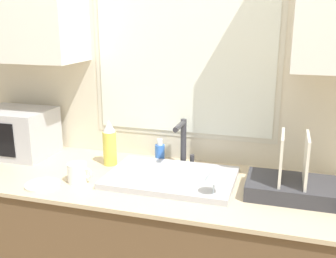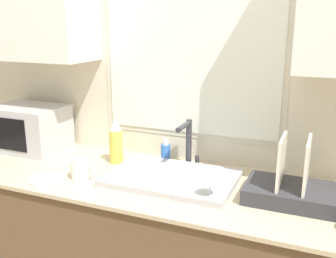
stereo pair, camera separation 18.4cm
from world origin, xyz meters
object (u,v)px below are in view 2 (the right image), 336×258
dish_rack (292,190)px  microwave (30,128)px  spray_bottle (116,142)px  mug_near_sink (81,169)px  wine_glass (210,177)px  faucet (188,139)px  soap_bottle (166,152)px

dish_rack → microwave: bearing=175.1°
dish_rack → spray_bottle: 0.97m
dish_rack → mug_near_sink: (-1.00, -0.14, -0.01)m
spray_bottle → mug_near_sink: 0.29m
wine_glass → dish_rack: bearing=23.6°
dish_rack → faucet: bearing=158.1°
microwave → soap_bottle: size_ratio=3.09×
soap_bottle → wine_glass: (0.38, -0.39, 0.06)m
soap_bottle → mug_near_sink: 0.49m
wine_glass → microwave: bearing=167.3°
microwave → wine_glass: (1.23, -0.28, -0.02)m
microwave → mug_near_sink: (0.55, -0.28, -0.09)m
faucet → wine_glass: faucet is taller
microwave → soap_bottle: microwave is taller
faucet → wine_glass: 0.44m
wine_glass → mug_near_sink: bearing=180.0°
spray_bottle → soap_bottle: spray_bottle is taller
spray_bottle → wine_glass: size_ratio=1.67×
dish_rack → spray_bottle: dish_rack is taller
spray_bottle → wine_glass: (0.63, -0.27, -0.01)m
faucet → microwave: microwave is taller
spray_bottle → soap_bottle: 0.28m
microwave → dish_rack: 1.57m
microwave → faucet: bearing=5.4°
soap_bottle → wine_glass: wine_glass is taller
wine_glass → spray_bottle: bearing=156.3°
spray_bottle → mug_near_sink: size_ratio=1.98×
faucet → soap_bottle: size_ratio=1.92×
faucet → soap_bottle: bearing=172.7°
faucet → wine_glass: (0.24, -0.37, -0.04)m
faucet → wine_glass: bearing=-57.5°
microwave → wine_glass: bearing=-12.7°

